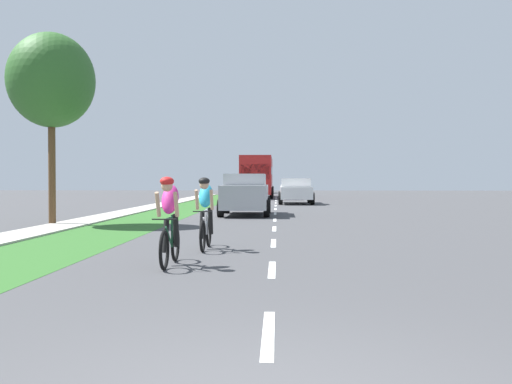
% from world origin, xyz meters
% --- Properties ---
extents(ground_plane, '(120.00, 120.00, 0.00)m').
position_xyz_m(ground_plane, '(0.00, 20.00, 0.00)').
color(ground_plane, '#424244').
extents(grass_verge, '(2.65, 70.00, 0.01)m').
position_xyz_m(grass_verge, '(-4.93, 20.00, 0.00)').
color(grass_verge, '#2D6026').
rests_on(grass_verge, ground_plane).
extents(sidewalk_concrete, '(1.37, 70.00, 0.10)m').
position_xyz_m(sidewalk_concrete, '(-6.94, 20.00, 0.00)').
color(sidewalk_concrete, '#B2ADA3').
rests_on(sidewalk_concrete, ground_plane).
extents(lane_markings_center, '(0.12, 53.80, 0.01)m').
position_xyz_m(lane_markings_center, '(0.00, 24.00, 0.00)').
color(lane_markings_center, white).
rests_on(lane_markings_center, ground_plane).
extents(cyclist_lead, '(0.42, 1.72, 1.58)m').
position_xyz_m(cyclist_lead, '(-1.81, 6.33, 0.81)').
color(cyclist_lead, black).
rests_on(cyclist_lead, ground_plane).
extents(cyclist_trailing, '(0.42, 1.72, 1.58)m').
position_xyz_m(cyclist_trailing, '(-1.48, 8.72, 0.81)').
color(cyclist_trailing, black).
rests_on(cyclist_trailing, ground_plane).
extents(suv_silver, '(2.15, 4.70, 1.79)m').
position_xyz_m(suv_silver, '(-1.29, 20.97, 0.95)').
color(suv_silver, '#A5A8AD').
rests_on(suv_silver, ground_plane).
extents(pickup_white, '(2.22, 5.10, 1.64)m').
position_xyz_m(pickup_white, '(1.28, 32.74, 0.83)').
color(pickup_white, silver).
rests_on(pickup_white, ground_plane).
extents(bus_red, '(2.78, 11.60, 3.48)m').
position_xyz_m(bus_red, '(-1.62, 45.74, 1.98)').
color(bus_red, red).
rests_on(bus_red, ground_plane).
extents(sedan_black, '(1.98, 4.30, 1.52)m').
position_xyz_m(sedan_black, '(-1.45, 63.15, 0.77)').
color(sedan_black, black).
rests_on(sedan_black, ground_plane).
extents(street_tree_near, '(2.92, 2.92, 6.52)m').
position_xyz_m(street_tree_near, '(-7.59, 15.37, 4.89)').
color(street_tree_near, brown).
rests_on(street_tree_near, ground_plane).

